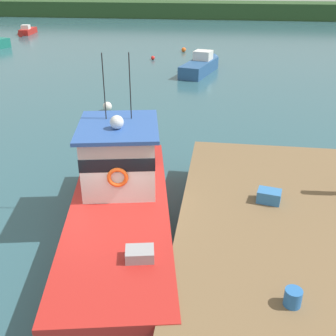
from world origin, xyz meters
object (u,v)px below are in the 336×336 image
object	(u,v)px
moored_boat_outer_mooring	(201,65)
mooring_buoy_channel_marker	(108,136)
main_fishing_boat	(121,201)
bait_bucket	(293,298)
crate_single_far	(269,196)
mooring_buoy_inshore	(153,58)
mooring_buoy_spare_mooring	(107,106)
moored_boat_off_the_point	(27,31)
mooring_buoy_outer	(184,50)

from	to	relation	value
moored_boat_outer_mooring	mooring_buoy_channel_marker	bearing A→B (deg)	-102.56
main_fishing_boat	bait_bucket	size ratio (longest dim) A/B	29.31
main_fishing_boat	moored_boat_outer_mooring	xyz separation A→B (m)	(0.83, 20.64, -0.49)
crate_single_far	mooring_buoy_inshore	size ratio (longest dim) A/B	1.84
mooring_buoy_inshore	mooring_buoy_spare_mooring	size ratio (longest dim) A/B	0.66
main_fishing_boat	crate_single_far	size ratio (longest dim) A/B	16.61
mooring_buoy_channel_marker	crate_single_far	bearing A→B (deg)	-45.83
main_fishing_boat	moored_boat_outer_mooring	distance (m)	20.67
main_fishing_boat	moored_boat_off_the_point	world-z (taller)	main_fishing_boat
main_fishing_boat	mooring_buoy_channel_marker	xyz separation A→B (m)	(-2.28, 6.66, -0.79)
main_fishing_boat	mooring_buoy_spare_mooring	bearing A→B (deg)	107.94
moored_boat_off_the_point	mooring_buoy_spare_mooring	distance (m)	32.63
main_fishing_boat	mooring_buoy_channel_marker	size ratio (longest dim) A/B	23.05
bait_bucket	mooring_buoy_spare_mooring	world-z (taller)	bait_bucket
mooring_buoy_channel_marker	mooring_buoy_spare_mooring	world-z (taller)	mooring_buoy_spare_mooring
moored_boat_outer_mooring	mooring_buoy_channel_marker	world-z (taller)	moored_boat_outer_mooring
main_fishing_boat	bait_bucket	distance (m)	5.38
moored_boat_outer_mooring	mooring_buoy_inshore	xyz separation A→B (m)	(-4.36, 4.26, -0.36)
moored_boat_off_the_point	mooring_buoy_inshore	size ratio (longest dim) A/B	13.70
mooring_buoy_spare_mooring	mooring_buoy_outer	size ratio (longest dim) A/B	1.19
crate_single_far	mooring_buoy_channel_marker	world-z (taller)	crate_single_far
main_fishing_boat	mooring_buoy_outer	size ratio (longest dim) A/B	24.06
crate_single_far	moored_boat_outer_mooring	xyz separation A→B (m)	(-3.14, 20.42, -0.84)
bait_bucket	mooring_buoy_outer	world-z (taller)	bait_bucket
bait_bucket	moored_boat_off_the_point	distance (m)	48.73
moored_boat_outer_mooring	mooring_buoy_outer	size ratio (longest dim) A/B	14.60
crate_single_far	moored_boat_off_the_point	xyz separation A→B (m)	(-25.13, 37.96, -0.98)
main_fishing_boat	bait_bucket	world-z (taller)	main_fishing_boat
moored_boat_outer_mooring	mooring_buoy_spare_mooring	world-z (taller)	moored_boat_outer_mooring
moored_boat_off_the_point	moored_boat_outer_mooring	size ratio (longest dim) A/B	0.74
mooring_buoy_inshore	bait_bucket	bearing A→B (deg)	-74.96
moored_boat_outer_mooring	mooring_buoy_inshore	size ratio (longest dim) A/B	18.60
moored_boat_off_the_point	mooring_buoy_outer	xyz separation A→B (m)	(19.82, -9.20, -0.18)
mooring_buoy_inshore	crate_single_far	bearing A→B (deg)	-73.09
main_fishing_boat	moored_boat_outer_mooring	size ratio (longest dim) A/B	1.65
mooring_buoy_spare_mooring	main_fishing_boat	bearing A→B (deg)	-72.06
main_fishing_boat	moored_boat_outer_mooring	bearing A→B (deg)	87.68
moored_boat_off_the_point	mooring_buoy_outer	distance (m)	21.85
mooring_buoy_spare_mooring	bait_bucket	bearing A→B (deg)	-61.96
crate_single_far	moored_boat_off_the_point	world-z (taller)	crate_single_far
bait_bucket	mooring_buoy_inshore	world-z (taller)	bait_bucket
moored_boat_outer_mooring	mooring_buoy_outer	xyz separation A→B (m)	(-2.17, 8.34, -0.31)
bait_bucket	mooring_buoy_channel_marker	world-z (taller)	bait_bucket
moored_boat_off_the_point	mooring_buoy_outer	size ratio (longest dim) A/B	10.76
moored_boat_outer_mooring	bait_bucket	bearing A→B (deg)	-82.30
moored_boat_outer_mooring	main_fishing_boat	bearing A→B (deg)	-92.32
moored_boat_off_the_point	mooring_buoy_inshore	xyz separation A→B (m)	(17.63, -13.28, -0.22)
main_fishing_boat	mooring_buoy_inshore	bearing A→B (deg)	98.06
mooring_buoy_outer	mooring_buoy_spare_mooring	bearing A→B (deg)	-96.72
crate_single_far	moored_boat_outer_mooring	distance (m)	20.68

